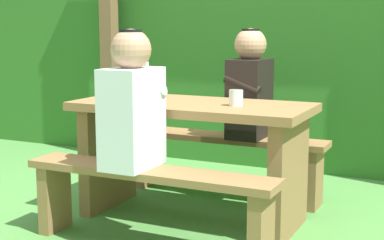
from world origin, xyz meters
name	(u,v)px	position (x,y,z in m)	size (l,w,h in m)	color
ground_plane	(192,218)	(0.00, 0.00, 0.00)	(12.00, 12.00, 0.00)	#4C883F
hedge_backdrop	(283,50)	(0.00, 1.83, 0.96)	(6.40, 0.84, 1.92)	#2E6A23
pergola_post_left	(109,44)	(-1.40, 1.24, 1.01)	(0.12, 0.12, 2.02)	brown
picnic_table	(192,140)	(0.00, 0.00, 0.49)	(1.40, 0.64, 0.71)	olive
bench_near	(149,191)	(0.00, -0.52, 0.31)	(1.40, 0.24, 0.43)	olive
bench_far	(225,152)	(0.00, 0.52, 0.31)	(1.40, 0.24, 0.43)	olive
person_white_shirt	(132,104)	(-0.09, -0.52, 0.76)	(0.25, 0.35, 0.72)	silver
person_black_coat	(250,88)	(0.17, 0.52, 0.76)	(0.25, 0.35, 0.72)	black
drinking_glass	(236,98)	(0.29, -0.02, 0.76)	(0.08, 0.08, 0.09)	silver
bottle_left	(147,85)	(-0.32, 0.03, 0.80)	(0.06, 0.06, 0.23)	silver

